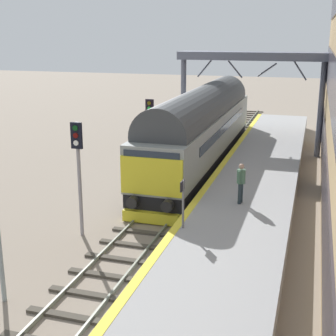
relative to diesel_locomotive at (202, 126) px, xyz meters
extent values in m
plane|color=gray|center=(0.00, -7.61, -2.48)|extent=(140.00, 140.00, 0.00)
cube|color=slate|center=(-0.72, -7.61, -2.41)|extent=(0.07, 60.00, 0.15)
cube|color=slate|center=(0.72, -7.61, -2.41)|extent=(0.07, 60.00, 0.15)
cube|color=#464037|center=(0.00, -16.18, -2.44)|extent=(2.50, 0.26, 0.09)
cube|color=#464037|center=(0.00, -14.95, -2.44)|extent=(2.50, 0.26, 0.09)
cube|color=#464037|center=(0.00, -13.73, -2.44)|extent=(2.50, 0.26, 0.09)
cube|color=#464037|center=(0.00, -12.50, -2.44)|extent=(2.50, 0.26, 0.09)
cube|color=#464037|center=(0.00, -11.28, -2.44)|extent=(2.50, 0.26, 0.09)
cube|color=#464037|center=(0.00, -10.06, -2.44)|extent=(2.50, 0.26, 0.09)
cube|color=#464037|center=(0.00, -8.83, -2.44)|extent=(2.50, 0.26, 0.09)
cube|color=#464037|center=(0.00, -7.61, -2.44)|extent=(2.50, 0.26, 0.09)
cube|color=#464037|center=(0.00, -6.38, -2.44)|extent=(2.50, 0.26, 0.09)
cube|color=#464037|center=(0.00, -5.16, -2.44)|extent=(2.50, 0.26, 0.09)
cube|color=#464037|center=(0.00, -3.93, -2.44)|extent=(2.50, 0.26, 0.09)
cube|color=#464037|center=(0.00, -2.71, -2.44)|extent=(2.50, 0.26, 0.09)
cube|color=#464037|center=(0.00, -1.48, -2.44)|extent=(2.50, 0.26, 0.09)
cube|color=#464037|center=(0.00, -0.26, -2.44)|extent=(2.50, 0.26, 0.09)
cube|color=#464037|center=(0.00, 0.97, -2.44)|extent=(2.50, 0.26, 0.09)
cube|color=#464037|center=(0.00, 2.19, -2.44)|extent=(2.50, 0.26, 0.09)
cube|color=#464037|center=(0.00, 3.41, -2.44)|extent=(2.50, 0.26, 0.09)
cube|color=#464037|center=(0.00, 4.64, -2.44)|extent=(2.50, 0.26, 0.09)
cube|color=#464037|center=(0.00, 5.86, -2.44)|extent=(2.50, 0.26, 0.09)
cube|color=#464037|center=(0.00, 7.09, -2.44)|extent=(2.50, 0.26, 0.09)
cube|color=#464037|center=(0.00, 8.31, -2.44)|extent=(2.50, 0.26, 0.09)
cube|color=#464037|center=(0.00, 9.54, -2.44)|extent=(2.50, 0.26, 0.09)
cube|color=#464037|center=(0.00, 10.76, -2.44)|extent=(2.50, 0.26, 0.09)
cube|color=#464037|center=(0.00, 11.99, -2.44)|extent=(2.50, 0.26, 0.09)
cube|color=#464037|center=(0.00, 13.21, -2.44)|extent=(2.50, 0.26, 0.09)
cube|color=#464037|center=(0.00, 14.43, -2.44)|extent=(2.50, 0.26, 0.09)
cube|color=#464037|center=(0.00, 15.66, -2.44)|extent=(2.50, 0.26, 0.09)
cube|color=#464037|center=(0.00, 16.88, -2.44)|extent=(2.50, 0.26, 0.09)
cube|color=#464037|center=(0.00, 18.11, -2.44)|extent=(2.50, 0.26, 0.09)
cube|color=#464037|center=(0.00, 19.33, -2.44)|extent=(2.50, 0.26, 0.09)
cube|color=#464037|center=(0.00, 20.56, -2.44)|extent=(2.50, 0.26, 0.09)
cube|color=#464037|center=(0.00, 21.78, -2.44)|extent=(2.50, 0.26, 0.09)
cube|color=#98999A|center=(3.60, -7.61, -1.98)|extent=(4.00, 44.00, 1.00)
cube|color=yellow|center=(1.75, -7.61, -1.48)|extent=(0.30, 44.00, 0.01)
cube|color=#312D36|center=(6.71, -11.01, -0.43)|extent=(0.06, 37.44, 2.08)
cube|color=#312D36|center=(6.71, -11.01, 3.29)|extent=(0.06, 37.44, 2.08)
cube|color=black|center=(0.00, 0.04, -1.66)|extent=(2.56, 17.89, 0.60)
cube|color=gray|center=(0.00, 0.04, -0.31)|extent=(2.70, 17.89, 2.10)
cylinder|color=#3A3C3F|center=(0.00, 0.04, 0.92)|extent=(2.56, 16.46, 2.57)
cube|color=yellow|center=(0.00, -8.95, -0.46)|extent=(2.65, 0.08, 1.58)
cube|color=#232D3D|center=(0.00, -8.93, 0.27)|extent=(2.38, 0.04, 0.64)
cube|color=#232D3D|center=(1.37, 0.04, -0.01)|extent=(0.04, 12.52, 0.44)
cylinder|color=black|center=(-0.75, -9.16, -1.56)|extent=(0.48, 0.35, 0.48)
cylinder|color=black|center=(0.75, -9.16, -1.56)|extent=(0.48, 0.35, 0.48)
cube|color=yellow|center=(0.00, -9.01, -2.20)|extent=(2.43, 0.36, 0.47)
cylinder|color=black|center=(0.00, -7.33, -1.96)|extent=(1.64, 1.04, 1.04)
cylinder|color=black|center=(0.00, -6.23, -1.96)|extent=(1.64, 1.04, 1.04)
cylinder|color=black|center=(0.00, -5.13, -1.96)|extent=(1.64, 1.04, 1.04)
cylinder|color=black|center=(0.00, 5.20, -1.96)|extent=(1.64, 1.04, 1.04)
cylinder|color=black|center=(0.00, 6.30, -1.96)|extent=(1.64, 1.04, 1.04)
cylinder|color=black|center=(0.00, 7.40, -1.96)|extent=(1.64, 1.04, 1.04)
cylinder|color=gray|center=(-2.22, -10.87, -0.24)|extent=(0.14, 0.14, 4.48)
cube|color=black|center=(-2.22, -10.93, 1.50)|extent=(0.44, 0.10, 0.99)
cylinder|color=#0A3E13|center=(-2.22, -10.99, 1.80)|extent=(0.20, 0.06, 0.20)
cylinder|color=#500807|center=(-2.22, -10.99, 1.52)|extent=(0.20, 0.06, 0.20)
cylinder|color=white|center=(-2.22, -10.99, 1.24)|extent=(0.20, 0.06, 0.20)
cylinder|color=gray|center=(-2.22, -2.61, -0.34)|extent=(0.14, 0.14, 4.28)
cube|color=black|center=(-2.22, -2.67, 1.44)|extent=(0.44, 0.10, 0.71)
cylinder|color=#53470A|center=(-2.22, -2.73, 1.60)|extent=(0.20, 0.06, 0.20)
cylinder|color=green|center=(-2.22, -2.73, 1.32)|extent=(0.20, 0.06, 0.20)
cylinder|color=slate|center=(2.00, -11.36, -0.61)|extent=(0.08, 0.08, 1.73)
cube|color=black|center=(1.97, -11.36, 0.08)|extent=(0.05, 0.44, 0.36)
cube|color=white|center=(1.94, -11.36, 0.08)|extent=(0.01, 0.20, 0.24)
cylinder|color=#253238|center=(3.51, -8.31, -1.05)|extent=(0.13, 0.13, 0.84)
cylinder|color=#253238|center=(3.55, -8.11, -1.05)|extent=(0.13, 0.13, 0.84)
cylinder|color=#446750|center=(3.53, -8.21, -0.35)|extent=(0.41, 0.41, 0.56)
sphere|color=tan|center=(3.53, -8.21, 0.06)|extent=(0.22, 0.22, 0.22)
cylinder|color=#446750|center=(3.49, -8.41, -0.35)|extent=(0.09, 0.09, 0.52)
cylinder|color=#446750|center=(3.58, -8.01, -0.35)|extent=(0.09, 0.09, 0.52)
cylinder|color=slate|center=(-2.40, 4.82, 0.51)|extent=(0.36, 0.36, 5.98)
cylinder|color=slate|center=(6.50, 4.82, 0.51)|extent=(0.36, 0.36, 5.98)
cube|color=slate|center=(2.05, 4.82, 3.75)|extent=(9.30, 2.00, 0.50)
cylinder|color=slate|center=(-0.99, 4.82, 2.90)|extent=(0.97, 0.10, 1.14)
cylinder|color=slate|center=(1.04, 4.82, 2.90)|extent=(1.00, 0.10, 1.12)
cylinder|color=slate|center=(3.06, 4.82, 2.90)|extent=(1.19, 0.10, 0.90)
cylinder|color=slate|center=(5.09, 4.82, 2.90)|extent=(0.89, 0.10, 1.20)
camera|label=1|loc=(6.10, -26.62, 5.15)|focal=51.53mm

